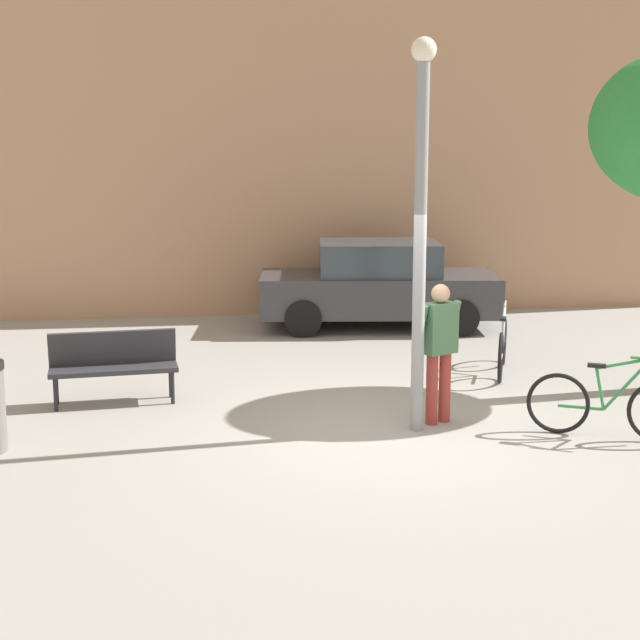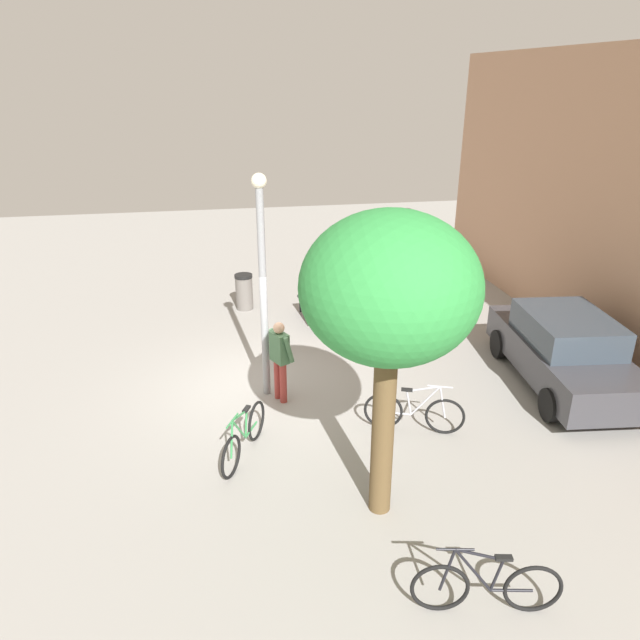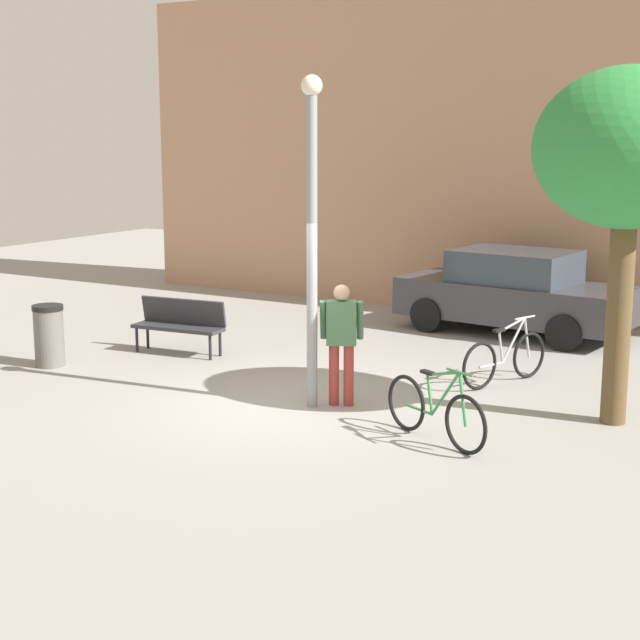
{
  "view_description": "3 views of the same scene",
  "coord_description": "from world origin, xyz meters",
  "px_view_note": "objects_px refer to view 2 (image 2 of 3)",
  "views": [
    {
      "loc": [
        -2.2,
        -10.03,
        3.29
      ],
      "look_at": [
        -0.69,
        1.55,
        1.05
      ],
      "focal_mm": 52.15,
      "sensor_mm": 36.0,
      "label": 1
    },
    {
      "loc": [
        10.68,
        -0.72,
        5.95
      ],
      "look_at": [
        -0.1,
        1.25,
        1.38
      ],
      "focal_mm": 32.79,
      "sensor_mm": 36.0,
      "label": 2
    },
    {
      "loc": [
        6.81,
        -10.84,
        3.68
      ],
      "look_at": [
        -0.59,
        1.72,
        0.84
      ],
      "focal_mm": 54.38,
      "sensor_mm": 36.0,
      "label": 3
    }
  ],
  "objects_px": {
    "bicycle_silver": "(414,412)",
    "bicycle_black": "(486,587)",
    "trash_bin": "(244,292)",
    "bicycle_green": "(244,437)",
    "plaza_tree": "(390,291)",
    "park_bench": "(316,301)",
    "person_by_lamppost": "(280,356)",
    "lamppost": "(263,276)",
    "parked_car_charcoal": "(563,350)"
  },
  "relations": [
    {
      "from": "person_by_lamppost",
      "to": "bicycle_black",
      "type": "distance_m",
      "value": 5.72
    },
    {
      "from": "plaza_tree",
      "to": "bicycle_silver",
      "type": "distance_m",
      "value": 3.77
    },
    {
      "from": "plaza_tree",
      "to": "trash_bin",
      "type": "height_order",
      "value": "plaza_tree"
    },
    {
      "from": "park_bench",
      "to": "bicycle_silver",
      "type": "distance_m",
      "value": 5.49
    },
    {
      "from": "person_by_lamppost",
      "to": "bicycle_green",
      "type": "height_order",
      "value": "person_by_lamppost"
    },
    {
      "from": "bicycle_green",
      "to": "lamppost",
      "type": "bearing_deg",
      "value": 164.41
    },
    {
      "from": "person_by_lamppost",
      "to": "bicycle_green",
      "type": "relative_size",
      "value": 1.01
    },
    {
      "from": "plaza_tree",
      "to": "bicycle_black",
      "type": "relative_size",
      "value": 2.51
    },
    {
      "from": "plaza_tree",
      "to": "bicycle_black",
      "type": "bearing_deg",
      "value": 20.17
    },
    {
      "from": "lamppost",
      "to": "bicycle_green",
      "type": "bearing_deg",
      "value": -15.59
    },
    {
      "from": "person_by_lamppost",
      "to": "bicycle_silver",
      "type": "relative_size",
      "value": 0.98
    },
    {
      "from": "park_bench",
      "to": "bicycle_green",
      "type": "height_order",
      "value": "bicycle_green"
    },
    {
      "from": "plaza_tree",
      "to": "bicycle_black",
      "type": "height_order",
      "value": "plaza_tree"
    },
    {
      "from": "plaza_tree",
      "to": "bicycle_silver",
      "type": "height_order",
      "value": "plaza_tree"
    },
    {
      "from": "bicycle_black",
      "to": "trash_bin",
      "type": "bearing_deg",
      "value": -168.21
    },
    {
      "from": "person_by_lamppost",
      "to": "plaza_tree",
      "type": "relative_size",
      "value": 0.37
    },
    {
      "from": "park_bench",
      "to": "bicycle_silver",
      "type": "height_order",
      "value": "bicycle_silver"
    },
    {
      "from": "bicycle_silver",
      "to": "trash_bin",
      "type": "xyz_separation_m",
      "value": [
        -6.64,
        -2.63,
        0.12
      ]
    },
    {
      "from": "park_bench",
      "to": "bicycle_silver",
      "type": "xyz_separation_m",
      "value": [
        5.42,
        0.84,
        -0.16
      ]
    },
    {
      "from": "person_by_lamppost",
      "to": "parked_car_charcoal",
      "type": "bearing_deg",
      "value": 86.1
    },
    {
      "from": "bicycle_black",
      "to": "park_bench",
      "type": "bearing_deg",
      "value": -177.51
    },
    {
      "from": "bicycle_green",
      "to": "bicycle_black",
      "type": "bearing_deg",
      "value": 35.75
    },
    {
      "from": "plaza_tree",
      "to": "bicycle_silver",
      "type": "bearing_deg",
      "value": 148.09
    },
    {
      "from": "park_bench",
      "to": "plaza_tree",
      "type": "relative_size",
      "value": 0.37
    },
    {
      "from": "park_bench",
      "to": "bicycle_green",
      "type": "distance_m",
      "value": 6.07
    },
    {
      "from": "plaza_tree",
      "to": "bicycle_silver",
      "type": "relative_size",
      "value": 2.62
    },
    {
      "from": "park_bench",
      "to": "trash_bin",
      "type": "bearing_deg",
      "value": -124.28
    },
    {
      "from": "lamppost",
      "to": "parked_car_charcoal",
      "type": "distance_m",
      "value": 6.33
    },
    {
      "from": "park_bench",
      "to": "parked_car_charcoal",
      "type": "height_order",
      "value": "parked_car_charcoal"
    },
    {
      "from": "park_bench",
      "to": "lamppost",
      "type": "bearing_deg",
      "value": -24.64
    },
    {
      "from": "trash_bin",
      "to": "bicycle_green",
      "type": "bearing_deg",
      "value": -3.57
    },
    {
      "from": "trash_bin",
      "to": "person_by_lamppost",
      "type": "bearing_deg",
      "value": 4.44
    },
    {
      "from": "lamppost",
      "to": "parked_car_charcoal",
      "type": "relative_size",
      "value": 1.01
    },
    {
      "from": "park_bench",
      "to": "parked_car_charcoal",
      "type": "bearing_deg",
      "value": 45.78
    },
    {
      "from": "lamppost",
      "to": "bicycle_silver",
      "type": "relative_size",
      "value": 2.58
    },
    {
      "from": "person_by_lamppost",
      "to": "bicycle_silver",
      "type": "bearing_deg",
      "value": 55.58
    },
    {
      "from": "bicycle_silver",
      "to": "bicycle_black",
      "type": "bearing_deg",
      "value": -6.47
    },
    {
      "from": "plaza_tree",
      "to": "bicycle_green",
      "type": "distance_m",
      "value": 3.95
    },
    {
      "from": "person_by_lamppost",
      "to": "parked_car_charcoal",
      "type": "relative_size",
      "value": 0.38
    },
    {
      "from": "lamppost",
      "to": "bicycle_silver",
      "type": "distance_m",
      "value": 3.76
    },
    {
      "from": "lamppost",
      "to": "plaza_tree",
      "type": "height_order",
      "value": "plaza_tree"
    },
    {
      "from": "person_by_lamppost",
      "to": "trash_bin",
      "type": "distance_m",
      "value": 5.15
    },
    {
      "from": "park_bench",
      "to": "bicycle_green",
      "type": "xyz_separation_m",
      "value": [
        5.65,
        -2.22,
        -0.16
      ]
    },
    {
      "from": "bicycle_green",
      "to": "parked_car_charcoal",
      "type": "bearing_deg",
      "value": 101.64
    },
    {
      "from": "plaza_tree",
      "to": "lamppost",
      "type": "bearing_deg",
      "value": -160.6
    },
    {
      "from": "parked_car_charcoal",
      "to": "trash_bin",
      "type": "xyz_separation_m",
      "value": [
        -5.5,
        -6.19,
        -0.28
      ]
    },
    {
      "from": "parked_car_charcoal",
      "to": "plaza_tree",
      "type": "bearing_deg",
      "value": -57.47
    },
    {
      "from": "lamppost",
      "to": "person_by_lamppost",
      "type": "bearing_deg",
      "value": 38.05
    },
    {
      "from": "trash_bin",
      "to": "lamppost",
      "type": "bearing_deg",
      "value": 1.79
    },
    {
      "from": "park_bench",
      "to": "trash_bin",
      "type": "height_order",
      "value": "trash_bin"
    }
  ]
}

